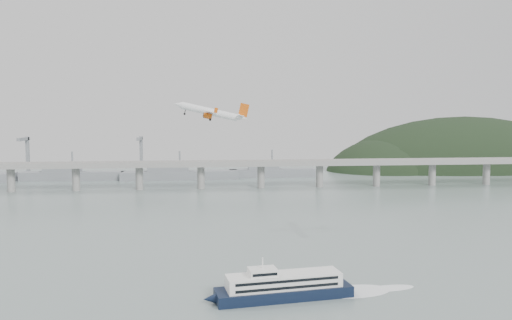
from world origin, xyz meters
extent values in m
plane|color=slate|center=(0.00, 0.00, 0.00)|extent=(900.00, 900.00, 0.00)
cube|color=gray|center=(0.00, 200.00, 20.00)|extent=(800.00, 22.00, 2.20)
cube|color=gray|center=(0.00, 189.50, 22.00)|extent=(800.00, 0.60, 1.80)
cube|color=gray|center=(0.00, 210.50, 22.00)|extent=(800.00, 0.60, 1.80)
cylinder|color=gray|center=(-180.00, 200.00, 9.50)|extent=(6.00, 6.00, 21.00)
cylinder|color=gray|center=(-130.00, 200.00, 9.50)|extent=(6.00, 6.00, 21.00)
cylinder|color=gray|center=(-80.00, 200.00, 9.50)|extent=(6.00, 6.00, 21.00)
cylinder|color=gray|center=(-30.00, 200.00, 9.50)|extent=(6.00, 6.00, 21.00)
cylinder|color=gray|center=(20.00, 200.00, 9.50)|extent=(6.00, 6.00, 21.00)
cylinder|color=gray|center=(70.00, 200.00, 9.50)|extent=(6.00, 6.00, 21.00)
cylinder|color=gray|center=(120.00, 200.00, 9.50)|extent=(6.00, 6.00, 21.00)
cylinder|color=gray|center=(170.00, 200.00, 9.50)|extent=(6.00, 6.00, 21.00)
cylinder|color=gray|center=(220.00, 200.00, 9.50)|extent=(6.00, 6.00, 21.00)
ellipsoid|color=black|center=(270.00, 330.00, -18.00)|extent=(320.00, 150.00, 156.00)
ellipsoid|color=black|center=(175.00, 320.00, -12.00)|extent=(140.00, 110.00, 96.00)
cube|color=slate|center=(-150.00, 270.00, 4.00)|extent=(95.67, 20.15, 8.00)
cube|color=slate|center=(-159.50, 270.00, 12.00)|extent=(33.90, 15.02, 8.00)
cylinder|color=slate|center=(-150.00, 270.00, 20.00)|extent=(1.60, 1.60, 14.00)
cube|color=slate|center=(-50.00, 265.00, 4.00)|extent=(110.55, 21.43, 8.00)
cube|color=slate|center=(-61.00, 265.00, 12.00)|extent=(39.01, 16.73, 8.00)
cylinder|color=slate|center=(-50.00, 265.00, 20.00)|extent=(1.60, 1.60, 14.00)
cube|color=slate|center=(40.00, 275.00, 4.00)|extent=(85.00, 13.60, 8.00)
cube|color=slate|center=(31.50, 275.00, 12.00)|extent=(29.75, 11.90, 8.00)
cylinder|color=slate|center=(40.00, 275.00, 20.00)|extent=(1.60, 1.60, 14.00)
cube|color=slate|center=(-200.00, 300.00, 20.00)|extent=(3.00, 3.00, 40.00)
cube|color=slate|center=(-200.00, 290.00, 38.00)|extent=(3.00, 28.00, 3.00)
cube|color=slate|center=(-90.00, 300.00, 20.00)|extent=(3.00, 3.00, 40.00)
cube|color=slate|center=(-90.00, 290.00, 38.00)|extent=(3.00, 28.00, 3.00)
cube|color=black|center=(-2.77, -54.50, 1.80)|extent=(45.99, 16.60, 3.60)
cone|color=black|center=(-26.84, -57.68, 1.80)|extent=(4.93, 4.16, 3.60)
cube|color=white|center=(-2.77, -54.50, 5.84)|extent=(38.62, 13.87, 4.50)
cube|color=black|center=(-2.18, -59.00, 7.01)|extent=(33.89, 4.63, 0.90)
cube|color=black|center=(-2.18, -59.00, 4.86)|extent=(33.89, 4.63, 0.90)
cube|color=black|center=(-3.37, -50.00, 7.01)|extent=(33.89, 4.63, 0.90)
cube|color=black|center=(-3.37, -50.00, 4.86)|extent=(33.89, 4.63, 0.90)
cube|color=white|center=(-9.91, -55.44, 9.26)|extent=(9.74, 7.42, 2.34)
cube|color=black|center=(-9.49, -58.61, 9.26)|extent=(8.04, 1.17, 0.90)
cylinder|color=white|center=(-9.91, -55.44, 12.14)|extent=(0.50, 0.50, 3.60)
ellipsoid|color=white|center=(22.19, -51.19, 0.04)|extent=(27.37, 16.23, 0.18)
ellipsoid|color=white|center=(34.67, -49.54, 0.04)|extent=(20.10, 8.97, 0.18)
cylinder|color=white|center=(-24.44, 69.43, 62.18)|extent=(31.56, 6.62, 10.79)
cone|color=white|center=(-41.84, 69.98, 66.09)|extent=(5.55, 4.40, 4.94)
cone|color=white|center=(-6.38, 68.89, 58.70)|extent=(6.39, 4.16, 5.18)
cube|color=white|center=(-23.60, 69.34, 60.85)|extent=(6.28, 38.04, 3.54)
cube|color=white|center=(-7.29, 68.96, 59.70)|extent=(3.81, 13.48, 1.74)
cube|color=#CC510D|center=(-5.40, 69.09, 63.04)|extent=(6.50, 0.87, 8.18)
cylinder|color=#CC510D|center=(-25.45, 75.45, 59.38)|extent=(5.33, 2.96, 3.55)
cylinder|color=black|center=(-27.73, 75.52, 59.90)|extent=(1.04, 2.60, 2.59)
cube|color=white|center=(-25.20, 75.50, 60.47)|extent=(3.02, 0.42, 1.93)
cylinder|color=#CC510D|center=(-25.70, 63.20, 60.01)|extent=(5.33, 2.96, 3.55)
cylinder|color=black|center=(-27.98, 63.27, 60.52)|extent=(1.04, 2.60, 2.59)
cube|color=white|center=(-25.45, 63.25, 61.10)|extent=(3.02, 0.42, 1.93)
cylinder|color=black|center=(-23.98, 72.15, 58.75)|extent=(0.99, 0.53, 2.72)
cylinder|color=black|center=(-24.25, 72.09, 57.55)|extent=(1.47, 0.54, 1.49)
cylinder|color=black|center=(-24.10, 66.36, 59.04)|extent=(0.99, 0.53, 2.72)
cylinder|color=black|center=(-24.37, 66.30, 57.85)|extent=(1.47, 0.54, 1.49)
cylinder|color=black|center=(-38.18, 69.70, 62.07)|extent=(0.99, 0.53, 2.72)
cylinder|color=black|center=(-38.45, 69.64, 60.87)|extent=(1.47, 0.54, 1.49)
cube|color=#CC510D|center=(-20.75, 88.26, 60.70)|extent=(2.33, 0.40, 3.01)
cube|color=#CC510D|center=(-21.51, 50.41, 62.64)|extent=(2.33, 0.40, 3.01)
camera|label=1|loc=(-29.04, -211.46, 59.01)|focal=35.00mm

